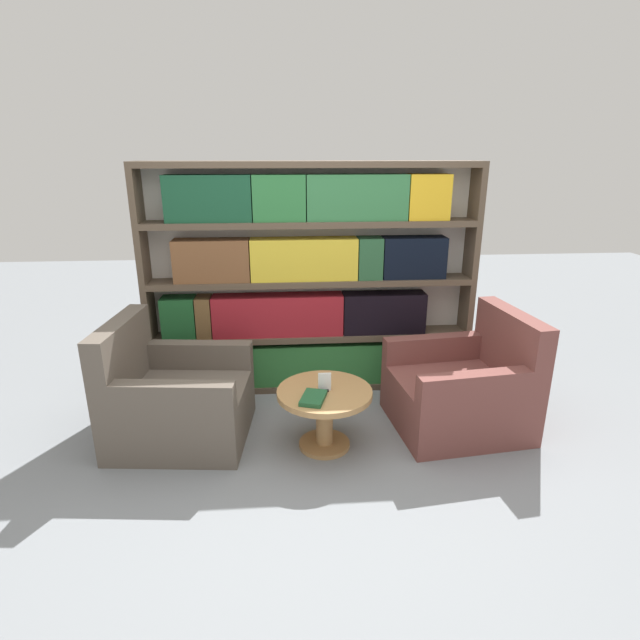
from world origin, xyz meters
TOP-DOWN VIEW (x-y plane):
  - ground_plane at (0.00, 0.00)m, footprint 14.00×14.00m
  - bookshelf at (-0.03, 1.32)m, footprint 2.76×0.30m
  - armchair_left at (-1.04, 0.54)m, footprint 1.01×0.92m
  - armchair_right at (1.10, 0.54)m, footprint 1.02×0.94m
  - coffee_table at (0.03, 0.32)m, footprint 0.66×0.66m
  - table_sign at (0.03, 0.32)m, footprint 0.09×0.06m
  - stray_book at (-0.05, 0.18)m, footprint 0.20×0.25m

SIDE VIEW (x-z plane):
  - ground_plane at x=0.00m, z-range 0.00..0.00m
  - armchair_left at x=-1.04m, z-range -0.15..0.74m
  - armchair_right at x=1.10m, z-range -0.15..0.74m
  - coffee_table at x=0.03m, z-range 0.09..0.54m
  - stray_book at x=-0.05m, z-range 0.44..0.47m
  - table_sign at x=0.03m, z-range 0.43..0.56m
  - bookshelf at x=-0.03m, z-range -0.03..1.90m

